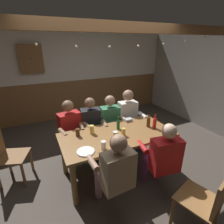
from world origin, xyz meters
The scene contains 25 objects.
ground_plane centered at (0.00, 0.00, 0.00)m, with size 6.93×6.93×0.00m, color #423A33.
back_wall_upper centered at (0.00, 2.66, 1.78)m, with size 5.78×0.12×1.33m, color beige.
back_wall_wainscot centered at (0.00, 2.66, 0.56)m, with size 5.78×0.12×1.11m, color brown.
ceiling_beam centered at (0.00, 0.15, 2.36)m, with size 5.20×0.14×0.16m, color brown.
dining_table centered at (0.00, -0.19, 0.65)m, with size 1.83×0.88×0.76m.
person_0 centered at (-0.60, 0.47, 0.66)m, with size 0.58×0.58×1.20m.
person_1 centered at (-0.22, 0.48, 0.66)m, with size 0.54×0.57×1.19m.
person_2 centered at (0.20, 0.48, 0.65)m, with size 0.54×0.56×1.18m.
person_3 centered at (0.61, 0.48, 0.69)m, with size 0.54×0.54×1.25m.
person_4 centered at (-0.37, -0.85, 0.66)m, with size 0.55×0.55×1.20m.
person_5 centered at (0.38, -0.86, 0.65)m, with size 0.58×0.57×1.18m.
chair_empty_near_right centered at (0.42, -1.56, 0.48)m, with size 0.55×0.55×0.88m.
chair_empty_near_left centered at (-1.68, 0.39, 0.48)m, with size 0.56×0.56×0.88m.
condiment_caddy centered at (0.41, 0.17, 0.78)m, with size 0.14×0.10×0.05m, color #B2B7BC.
plate_0 centered at (-0.62, -0.45, 0.76)m, with size 0.24×0.24×0.01m, color white.
bottle_0 centered at (0.68, -0.28, 0.85)m, with size 0.06×0.06×0.25m.
bottle_1 centered at (0.61, -0.18, 0.85)m, with size 0.06×0.06×0.22m.
bottle_2 centered at (0.09, -0.04, 0.85)m, with size 0.05×0.05×0.23m.
pint_glass_0 centered at (-0.09, -0.29, 0.81)m, with size 0.08×0.08×0.11m, color white.
pint_glass_1 centered at (-0.37, 0.00, 0.83)m, with size 0.07×0.07×0.14m, color #E5C64C.
pint_glass_2 centered at (0.07, -0.27, 0.82)m, with size 0.06×0.06×0.12m, color #E5C64C.
pint_glass_3 centered at (-0.60, 0.02, 0.82)m, with size 0.07×0.07×0.13m, color #4C2D19.
pint_glass_4 centered at (-0.37, -0.49, 0.82)m, with size 0.07×0.07×0.12m, color white.
wall_dart_cabinet centered at (-1.05, 2.53, 1.77)m, with size 0.56×0.15×0.70m.
string_lights centered at (0.00, 0.10, 2.15)m, with size 4.08×0.04×0.19m.
Camera 1 is at (-1.14, -2.40, 2.14)m, focal length 27.78 mm.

